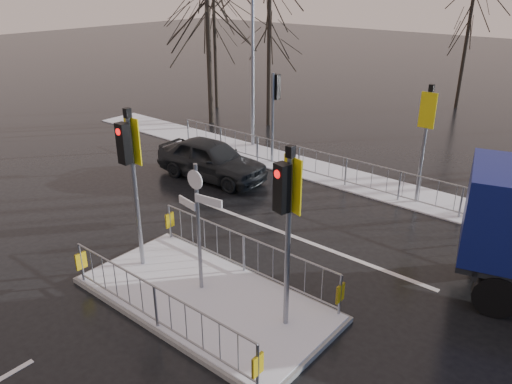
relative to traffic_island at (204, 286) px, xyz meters
The scene contains 10 objects.
ground 0.39m from the traffic_island, 42.90° to the right, with size 120.00×120.00×0.00m, color black.
snow_verge 8.60m from the traffic_island, 89.92° to the left, with size 30.00×2.00×0.04m, color white.
lane_markings 0.52m from the traffic_island, 88.07° to the right, with size 8.00×11.38×0.01m.
traffic_island is the anchor object (origin of this frame).
far_kerb_fixtures 8.11m from the traffic_island, 87.84° to the left, with size 18.00×0.65×3.83m.
car_far_lane 7.60m from the traffic_island, 132.90° to the left, with size 1.72×4.28×1.46m, color black.
tree_near_b 15.57m from the traffic_island, 122.60° to the left, with size 4.00×4.00×7.55m.
tree_near_c 18.84m from the traffic_island, 132.79° to the left, with size 3.50×3.50×6.61m.
tree_far_a 22.52m from the traffic_island, 95.17° to the left, with size 3.75×3.75×7.08m.
street_lamp_left 12.17m from the traffic_island, 124.07° to the left, with size 1.25×0.18×8.20m.
Camera 1 is at (6.95, -6.57, 6.85)m, focal length 35.00 mm.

